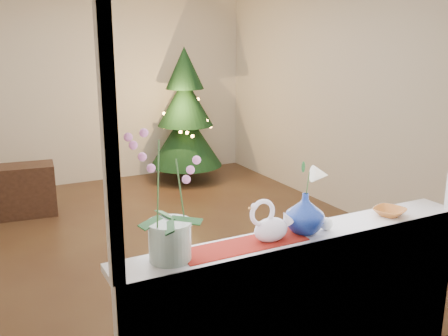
# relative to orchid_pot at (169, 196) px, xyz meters

# --- Properties ---
(ground) EXTENTS (5.00, 5.00, 0.00)m
(ground) POSITION_rel_orchid_pot_xyz_m (0.78, 2.35, -1.25)
(ground) COLOR #382117
(ground) RESTS_ON ground
(wall_back) EXTENTS (4.50, 0.10, 2.70)m
(wall_back) POSITION_rel_orchid_pot_xyz_m (0.78, 4.85, 0.10)
(wall_back) COLOR beige
(wall_back) RESTS_ON ground
(wall_front) EXTENTS (4.50, 0.10, 2.70)m
(wall_front) POSITION_rel_orchid_pot_xyz_m (0.78, -0.15, 0.10)
(wall_front) COLOR beige
(wall_front) RESTS_ON ground
(wall_right) EXTENTS (0.10, 5.00, 2.70)m
(wall_right) POSITION_rel_orchid_pot_xyz_m (3.03, 2.35, 0.10)
(wall_right) COLOR beige
(wall_right) RESTS_ON ground
(window_apron) EXTENTS (2.20, 0.08, 0.88)m
(window_apron) POSITION_rel_orchid_pot_xyz_m (0.78, -0.11, -0.81)
(window_apron) COLOR white
(window_apron) RESTS_ON ground
(windowsill) EXTENTS (2.20, 0.26, 0.04)m
(windowsill) POSITION_rel_orchid_pot_xyz_m (0.78, -0.02, -0.35)
(windowsill) COLOR white
(windowsill) RESTS_ON window_apron
(window_frame) EXTENTS (2.22, 0.06, 1.60)m
(window_frame) POSITION_rel_orchid_pot_xyz_m (0.78, -0.12, 0.45)
(window_frame) COLOR white
(window_frame) RESTS_ON windowsill
(runner) EXTENTS (0.70, 0.20, 0.01)m
(runner) POSITION_rel_orchid_pot_xyz_m (0.40, -0.02, -0.32)
(runner) COLOR maroon
(runner) RESTS_ON windowsill
(orchid_pot) EXTENTS (0.27, 0.27, 0.65)m
(orchid_pot) POSITION_rel_orchid_pot_xyz_m (0.00, 0.00, 0.00)
(orchid_pot) COLOR white
(orchid_pot) RESTS_ON windowsill
(swan) EXTENTS (0.29, 0.19, 0.23)m
(swan) POSITION_rel_orchid_pot_xyz_m (0.56, -0.03, -0.21)
(swan) COLOR silver
(swan) RESTS_ON windowsill
(blue_vase) EXTENTS (0.29, 0.29, 0.26)m
(blue_vase) POSITION_rel_orchid_pot_xyz_m (0.79, -0.01, -0.20)
(blue_vase) COLOR navy
(blue_vase) RESTS_ON windowsill
(lily) EXTENTS (0.14, 0.08, 0.20)m
(lily) POSITION_rel_orchid_pot_xyz_m (0.79, -0.01, 0.03)
(lily) COLOR white
(lily) RESTS_ON blue_vase
(paperweight) EXTENTS (0.08, 0.08, 0.07)m
(paperweight) POSITION_rel_orchid_pot_xyz_m (0.93, -0.04, -0.29)
(paperweight) COLOR white
(paperweight) RESTS_ON windowsill
(amber_dish) EXTENTS (0.20, 0.20, 0.04)m
(amber_dish) POSITION_rel_orchid_pot_xyz_m (1.42, -0.03, -0.31)
(amber_dish) COLOR #AC6125
(amber_dish) RESTS_ON windowsill
(xmas_tree) EXTENTS (1.14, 1.14, 1.88)m
(xmas_tree) POSITION_rel_orchid_pot_xyz_m (1.93, 4.30, -0.31)
(xmas_tree) COLOR black
(xmas_tree) RESTS_ON ground
(side_table) EXTENTS (0.83, 0.48, 0.59)m
(side_table) POSITION_rel_orchid_pot_xyz_m (-0.37, 3.78, -0.95)
(side_table) COLOR black
(side_table) RESTS_ON ground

